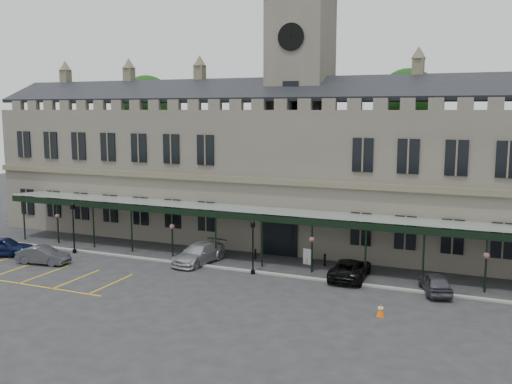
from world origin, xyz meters
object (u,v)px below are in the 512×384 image
at_px(car_left_b, 43,255).
at_px(car_right_a, 436,283).
at_px(clock_tower, 300,97).
at_px(car_left_a, 3,246).
at_px(lamp_post_left, 73,222).
at_px(car_taxi, 199,254).
at_px(station_building, 299,172).
at_px(traffic_cone, 381,310).
at_px(car_van, 350,269).
at_px(sign_board, 307,257).
at_px(lamp_post_mid, 253,242).

distance_m(car_left_b, car_right_a, 29.52).
bearing_deg(clock_tower, car_left_a, -146.07).
relative_size(lamp_post_left, car_left_b, 1.06).
xyz_separation_m(car_left_b, car_taxi, (11.18, 4.96, 0.08)).
distance_m(station_building, lamp_post_left, 19.99).
bearing_deg(clock_tower, traffic_cone, -56.68).
bearing_deg(car_left_b, lamp_post_left, -6.42).
bearing_deg(car_van, traffic_cone, 115.42).
bearing_deg(car_taxi, lamp_post_left, -165.69).
relative_size(station_building, car_left_b, 14.39).
xyz_separation_m(car_left_b, car_right_a, (29.18, 4.49, 0.00)).
height_order(lamp_post_left, sign_board, lamp_post_left).
bearing_deg(lamp_post_mid, car_left_a, -171.21).
distance_m(lamp_post_mid, sign_board, 5.31).
xyz_separation_m(car_left_a, car_right_a, (34.00, 3.87, -0.12)).
relative_size(traffic_cone, car_right_a, 0.19).
distance_m(car_taxi, car_van, 12.02).
distance_m(lamp_post_left, car_van, 23.43).
height_order(car_van, car_right_a, car_van).
distance_m(clock_tower, traffic_cone, 22.93).
xyz_separation_m(clock_tower, car_left_b, (-16.18, -14.75, -12.42)).
xyz_separation_m(lamp_post_left, lamp_post_mid, (16.39, 0.17, -0.18)).
distance_m(car_left_a, car_left_b, 4.86).
height_order(traffic_cone, car_left_a, car_left_a).
relative_size(clock_tower, car_taxi, 4.66).
bearing_deg(station_building, clock_tower, 90.00).
distance_m(traffic_cone, sign_board, 11.79).
bearing_deg(clock_tower, lamp_post_left, -145.86).
xyz_separation_m(sign_board, car_taxi, (-8.01, -2.98, 0.16)).
height_order(lamp_post_mid, sign_board, lamp_post_mid).
bearing_deg(car_taxi, car_right_a, 6.46).
bearing_deg(lamp_post_left, station_building, 33.93).
bearing_deg(car_right_a, car_left_a, -11.20).
relative_size(clock_tower, lamp_post_mid, 6.00).
bearing_deg(traffic_cone, car_van, 117.25).
distance_m(lamp_post_left, sign_board, 19.85).
bearing_deg(lamp_post_left, car_van, 4.55).
bearing_deg(car_van, clock_tower, -54.52).
bearing_deg(clock_tower, station_building, -90.00).
bearing_deg(lamp_post_mid, station_building, 90.61).
bearing_deg(lamp_post_mid, car_van, 13.68).
bearing_deg(car_right_a, car_left_b, -8.94).
height_order(car_left_b, car_taxi, car_taxi).
distance_m(lamp_post_mid, traffic_cone, 11.72).
distance_m(station_building, car_van, 12.84).
relative_size(lamp_post_left, traffic_cone, 5.75).
xyz_separation_m(traffic_cone, car_left_a, (-31.47, 1.81, 0.43)).
xyz_separation_m(lamp_post_left, car_left_b, (0.10, -3.71, -1.94)).
bearing_deg(car_left_a, station_building, -77.58).
distance_m(traffic_cone, car_left_b, 26.68).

